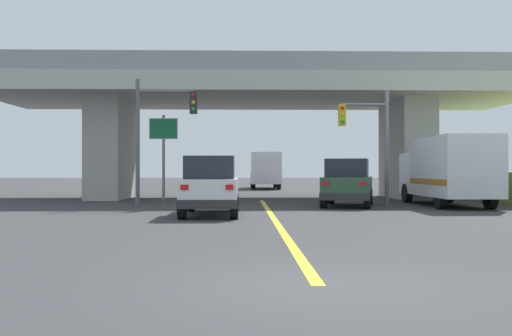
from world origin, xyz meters
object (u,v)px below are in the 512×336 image
object	(u,v)px
traffic_signal_farside	(158,125)
suv_lead	(211,186)
semi_truck_distant	(265,170)
suv_crossing	(348,183)
box_truck	(448,170)
traffic_signal_nearside	(370,133)
highway_sign	(164,139)

from	to	relation	value
traffic_signal_farside	suv_lead	bearing A→B (deg)	-63.07
suv_lead	semi_truck_distant	world-z (taller)	semi_truck_distant
suv_crossing	box_truck	size ratio (longest dim) A/B	0.67
traffic_signal_nearside	semi_truck_distant	world-z (taller)	traffic_signal_nearside
traffic_signal_farside	highway_sign	bearing A→B (deg)	94.47
suv_crossing	highway_sign	distance (m)	9.93
suv_lead	box_truck	distance (m)	11.06
box_truck	semi_truck_distant	bearing A→B (deg)	106.66
semi_truck_distant	traffic_signal_nearside	bearing A→B (deg)	-80.26
traffic_signal_nearside	highway_sign	distance (m)	10.32
box_truck	traffic_signal_farside	world-z (taller)	traffic_signal_farside
highway_sign	traffic_signal_nearside	bearing A→B (deg)	-20.43
suv_lead	highway_sign	world-z (taller)	highway_sign
box_truck	traffic_signal_farside	size ratio (longest dim) A/B	1.28
box_truck	semi_truck_distant	world-z (taller)	box_truck
semi_truck_distant	suv_crossing	bearing A→B (deg)	-83.70
suv_crossing	semi_truck_distant	xyz separation A→B (m)	(-2.57, 23.29, 0.55)
semi_truck_distant	box_truck	bearing A→B (deg)	-73.34
suv_crossing	semi_truck_distant	size ratio (longest dim) A/B	0.65
traffic_signal_farside	box_truck	bearing A→B (deg)	-0.63
suv_crossing	traffic_signal_farside	distance (m)	8.47
suv_crossing	highway_sign	bearing A→B (deg)	164.59
box_truck	semi_truck_distant	distance (m)	24.17
traffic_signal_nearside	traffic_signal_farside	distance (m)	9.37
box_truck	highway_sign	size ratio (longest dim) A/B	1.61
suv_crossing	semi_truck_distant	world-z (taller)	semi_truck_distant
suv_lead	traffic_signal_farside	distance (m)	6.07
traffic_signal_nearside	semi_truck_distant	xyz separation A→B (m)	(-3.80, 22.13, -1.66)
suv_crossing	highway_sign	xyz separation A→B (m)	(-8.45, 4.76, 2.12)
semi_truck_distant	suv_lead	bearing A→B (deg)	-96.15
traffic_signal_nearside	highway_sign	xyz separation A→B (m)	(-9.67, 3.60, -0.08)
suv_crossing	traffic_signal_farside	world-z (taller)	traffic_signal_farside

